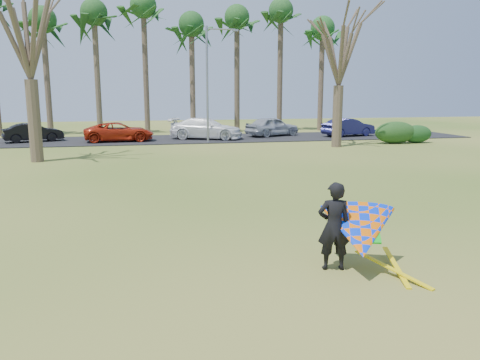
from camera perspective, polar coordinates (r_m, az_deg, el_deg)
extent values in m
plane|color=#285813|center=(11.73, 2.08, -7.07)|extent=(100.00, 100.00, 0.00)
cube|color=black|center=(36.10, -7.78, 4.95)|extent=(46.00, 7.00, 0.06)
cylinder|color=brown|center=(42.45, -22.46, 11.14)|extent=(0.48, 0.48, 9.00)
ellipsoid|color=#1C4A1A|center=(42.82, -22.93, 17.56)|extent=(4.84, 4.84, 3.08)
cylinder|color=#4E3F2E|center=(41.96, -17.00, 11.97)|extent=(0.48, 0.48, 9.70)
ellipsoid|color=#184319|center=(42.43, -17.40, 18.93)|extent=(4.84, 4.84, 3.08)
cylinder|color=#4D402E|center=(41.86, -11.43, 12.71)|extent=(0.48, 0.48, 10.40)
ellipsoid|color=#1B491A|center=(42.43, -11.72, 20.14)|extent=(4.84, 4.84, 3.08)
cylinder|color=#4F402F|center=(42.10, -5.82, 11.89)|extent=(0.48, 0.48, 9.00)
ellipsoid|color=#19461A|center=(42.48, -5.95, 18.38)|extent=(4.84, 4.84, 3.08)
cylinder|color=#453829|center=(42.75, -0.37, 12.40)|extent=(0.48, 0.48, 9.70)
ellipsoid|color=#1A4619|center=(43.21, -0.38, 19.24)|extent=(4.84, 4.84, 3.08)
cylinder|color=#46372A|center=(43.76, 4.89, 12.78)|extent=(0.48, 0.48, 10.40)
ellipsoid|color=#17411A|center=(44.30, 5.01, 19.90)|extent=(4.84, 4.84, 3.08)
cylinder|color=#46382A|center=(45.07, 9.85, 11.71)|extent=(0.48, 0.48, 9.00)
ellipsoid|color=#18451A|center=(45.42, 10.05, 17.77)|extent=(4.84, 4.84, 3.08)
cylinder|color=#4B3D2D|center=(26.38, -23.78, 6.58)|extent=(0.64, 0.64, 4.20)
cylinder|color=#453929|center=(31.56, 11.78, 7.59)|extent=(0.64, 0.64, 3.99)
cylinder|color=gray|center=(33.17, -4.01, 11.40)|extent=(0.16, 0.16, 8.00)
cylinder|color=gray|center=(33.59, -2.33, 17.90)|extent=(2.00, 0.10, 0.10)
cube|color=gray|center=(33.77, -0.57, 17.79)|extent=(0.40, 0.18, 0.12)
ellipsoid|color=#1A3D16|center=(34.77, 18.42, 5.52)|extent=(3.09, 1.40, 1.54)
ellipsoid|color=#153B17|center=(35.66, 20.72, 5.27)|extent=(2.28, 1.07, 1.27)
imported|color=black|center=(36.76, -23.92, 5.32)|extent=(4.24, 2.67, 1.32)
imported|color=#AE230D|center=(35.02, -14.52, 5.71)|extent=(5.02, 2.52, 1.36)
imported|color=white|center=(35.70, -4.14, 6.29)|extent=(5.91, 4.15, 1.59)
imported|color=#A4A9B2|center=(38.11, 3.95, 6.54)|extent=(4.92, 3.52, 1.56)
imported|color=#1A1A4F|center=(38.90, 13.07, 6.29)|extent=(4.58, 2.46, 1.43)
imported|color=black|center=(9.66, 11.38, -5.54)|extent=(0.73, 0.55, 1.82)
cone|color=#0431EB|center=(9.65, 14.42, -6.06)|extent=(2.13, 2.39, 2.02)
cube|color=#0CBF19|center=(9.65, 15.26, -6.41)|extent=(0.62, 0.60, 0.24)
cube|color=yellow|center=(9.88, 18.02, -10.97)|extent=(0.85, 1.66, 0.28)
cube|color=yellow|center=(10.14, 18.44, -10.44)|extent=(0.56, 1.76, 0.22)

